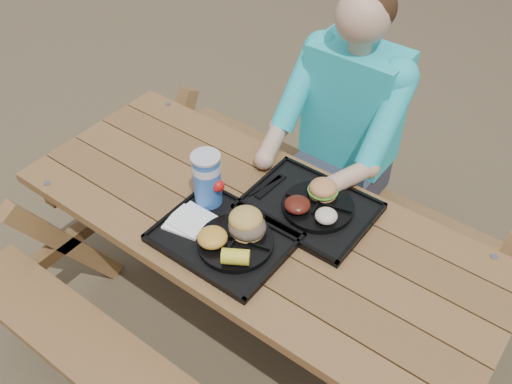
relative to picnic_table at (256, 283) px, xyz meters
The scene contains 18 objects.
ground 0.38m from the picnic_table, ahead, with size 60.00×60.00×0.00m, color #999999.
picnic_table is the anchor object (origin of this frame).
tray_near 0.41m from the picnic_table, 99.33° to the right, with size 0.45×0.35×0.02m, color black.
tray_far 0.43m from the picnic_table, 49.10° to the left, with size 0.45×0.35×0.02m, color black.
plate_near 0.44m from the picnic_table, 79.04° to the right, with size 0.26×0.26×0.02m, color black.
plate_far 0.46m from the picnic_table, 45.00° to the left, with size 0.26×0.26×0.02m, color black.
napkin_stack 0.47m from the picnic_table, 134.10° to the right, with size 0.14×0.14×0.02m, color white.
soda_cup 0.53m from the picnic_table, 165.49° to the right, with size 0.10×0.10×0.20m, color #1851B5.
condiment_bbq 0.41m from the picnic_table, 140.66° to the right, with size 0.05×0.05×0.03m, color black.
condiment_mustard 0.41m from the picnic_table, 45.93° to the right, with size 0.05×0.05×0.03m, color gold.
sandwich 0.49m from the picnic_table, 69.35° to the right, with size 0.12×0.12×0.13m, color gold, non-canonical shape.
mac_cheese 0.49m from the picnic_table, 96.60° to the right, with size 0.10×0.10×0.05m, color gold.
corn_cob 0.51m from the picnic_table, 68.58° to the right, with size 0.09×0.09×0.05m, color yellow, non-canonical shape.
cutlery_far 0.43m from the picnic_table, 106.46° to the left, with size 0.03×0.16×0.01m, color black.
burger 0.53m from the picnic_table, 55.82° to the left, with size 0.10×0.10×0.09m, color #D7874C, non-canonical shape.
baked_beans 0.46m from the picnic_table, 40.13° to the left, with size 0.09×0.09×0.04m, color #541910.
potato_salad 0.50m from the picnic_table, 25.72° to the left, with size 0.08×0.08×0.04m, color beige.
diner 0.71m from the picnic_table, 90.06° to the left, with size 0.48×0.84×1.28m, color teal, non-canonical shape.
Camera 1 is at (0.86, -1.15, 2.22)m, focal length 40.00 mm.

